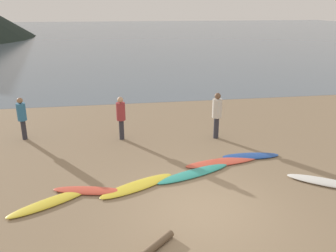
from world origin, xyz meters
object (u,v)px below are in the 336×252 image
object	(u,v)px
surfboard_6	(326,182)
person_1	(217,112)
surfboard_0	(51,202)
surfboard_2	(138,186)
surfboard_4	(223,162)
person_2	(22,115)
surfboard_3	(194,173)
surfboard_5	(251,156)
surfboard_1	(90,190)
person_0	(121,115)

from	to	relation	value
surfboard_6	person_1	world-z (taller)	person_1
surfboard_0	surfboard_2	distance (m)	2.38
surfboard_4	person_2	distance (m)	7.75
surfboard_3	surfboard_5	bearing A→B (deg)	2.02
surfboard_6	person_2	size ratio (longest dim) A/B	1.33
surfboard_5	person_2	size ratio (longest dim) A/B	1.19
surfboard_0	surfboard_4	xyz separation A→B (m)	(5.24, 1.69, -0.01)
surfboard_1	surfboard_2	world-z (taller)	surfboard_1
surfboard_0	surfboard_6	xyz separation A→B (m)	(7.78, -0.19, 0.01)
surfboard_1	surfboard_6	distance (m)	6.83
surfboard_3	person_1	world-z (taller)	person_1
surfboard_1	person_0	distance (m)	4.21
surfboard_2	person_2	bearing A→B (deg)	104.25
person_2	surfboard_0	bearing A→B (deg)	-1.09
surfboard_1	surfboard_2	xyz separation A→B (m)	(1.35, 0.07, -0.00)
surfboard_4	surfboard_6	bearing A→B (deg)	-44.67
surfboard_0	surfboard_6	bearing A→B (deg)	-32.87
surfboard_4	person_1	bearing A→B (deg)	71.02
surfboard_5	surfboard_6	distance (m)	2.62
surfboard_4	surfboard_3	bearing A→B (deg)	-157.64
surfboard_1	surfboard_4	world-z (taller)	surfboard_1
surfboard_5	person_2	bearing A→B (deg)	162.91
surfboard_5	person_0	distance (m)	5.03
surfboard_5	person_1	bearing A→B (deg)	112.05
surfboard_3	surfboard_6	bearing A→B (deg)	-39.56
surfboard_6	person_0	size ratio (longest dim) A/B	1.31
surfboard_0	surfboard_5	world-z (taller)	surfboard_0
surfboard_6	surfboard_1	bearing A→B (deg)	-150.90
surfboard_3	person_2	bearing A→B (deg)	123.78
surfboard_0	person_1	size ratio (longest dim) A/B	1.27
surfboard_4	surfboard_6	xyz separation A→B (m)	(2.54, -1.88, 0.02)
person_2	surfboard_5	bearing A→B (deg)	49.60
surfboard_2	surfboard_4	xyz separation A→B (m)	(2.91, 1.18, -0.01)
surfboard_2	surfboard_4	bearing A→B (deg)	-5.56
surfboard_1	surfboard_6	xyz separation A→B (m)	(6.80, -0.63, 0.00)
surfboard_5	person_2	world-z (taller)	person_2
surfboard_4	surfboard_2	bearing A→B (deg)	-166.17
surfboard_0	surfboard_2	bearing A→B (deg)	-18.93
surfboard_2	surfboard_6	xyz separation A→B (m)	(5.45, -0.71, 0.01)
surfboard_5	person_0	bearing A→B (deg)	154.19
surfboard_2	surfboard_6	bearing A→B (deg)	-34.91
person_2	surfboard_3	bearing A→B (deg)	35.57
surfboard_6	person_0	world-z (taller)	person_0
surfboard_4	surfboard_5	size ratio (longest dim) A/B	1.32
surfboard_4	person_1	distance (m)	2.52
person_0	person_1	bearing A→B (deg)	-170.93
person_1	person_2	size ratio (longest dim) A/B	1.09
surfboard_5	person_1	world-z (taller)	person_1
person_1	person_2	bearing A→B (deg)	-81.01
surfboard_1	person_2	xyz separation A→B (m)	(-2.67, 4.57, 0.93)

